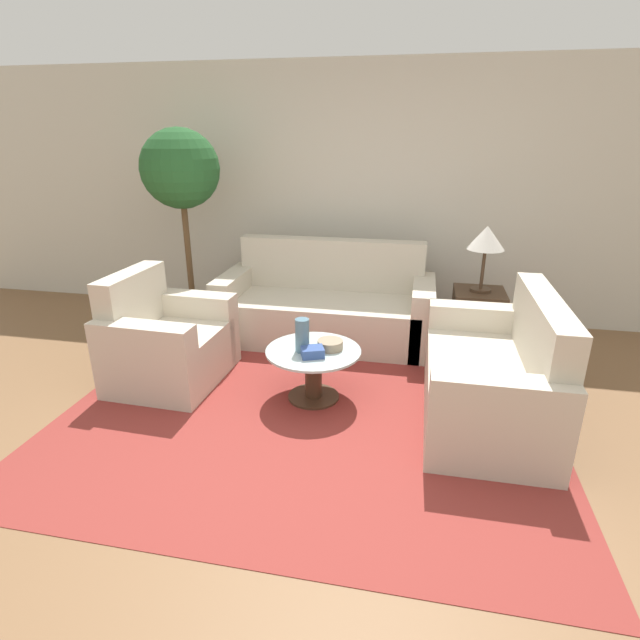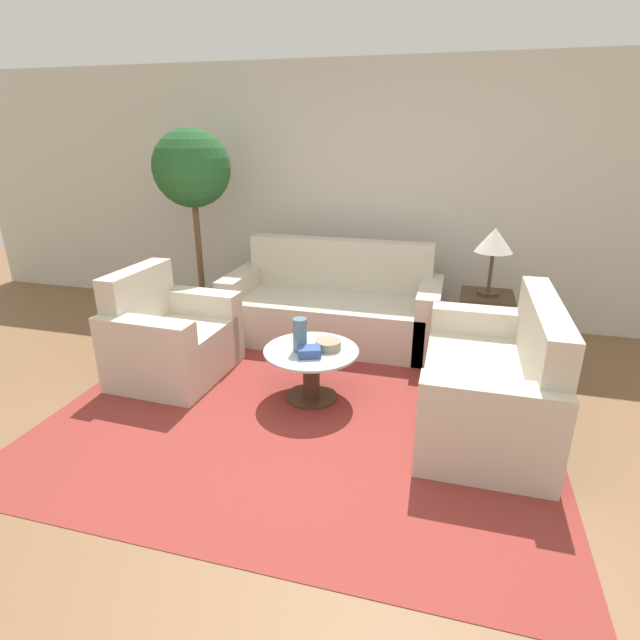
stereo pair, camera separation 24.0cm
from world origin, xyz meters
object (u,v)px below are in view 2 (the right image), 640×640
loveseat (496,386)px  book_stack (309,352)px  sofa_main (334,308)px  potted_plant (193,182)px  table_lamp (494,242)px  coffee_table (311,367)px  bowl (328,345)px  armchair (169,341)px  vase (300,335)px

loveseat → book_stack: (-1.31, -0.10, 0.14)m
sofa_main → potted_plant: potted_plant is taller
table_lamp → coffee_table: bearing=-138.5°
table_lamp → bowl: (-1.16, -1.09, -0.61)m
potted_plant → book_stack: size_ratio=10.01×
sofa_main → armchair: bearing=-134.8°
armchair → coffee_table: 1.27m
loveseat → potted_plant: potted_plant is taller
loveseat → coffee_table: 1.32m
potted_plant → armchair: bearing=-75.7°
armchair → bowl: bearing=-89.6°
armchair → loveseat: size_ratio=0.66×
loveseat → table_lamp: table_lamp is taller
sofa_main → coffee_table: (0.13, -1.23, -0.04)m
sofa_main → armchair: (-1.13, -1.14, 0.00)m
bowl → book_stack: 0.19m
vase → bowl: vase is taller
loveseat → potted_plant: bearing=-113.9°
bowl → armchair: bearing=178.1°
book_stack → sofa_main: bearing=75.1°
sofa_main → book_stack: (0.15, -1.34, 0.14)m
potted_plant → sofa_main: bearing=-1.3°
sofa_main → potted_plant: bearing=178.7°
book_stack → potted_plant: bearing=117.8°
coffee_table → vase: vase is taller
loveseat → bowl: 1.21m
table_lamp → potted_plant: size_ratio=0.29×
vase → book_stack: size_ratio=1.29×
potted_plant → book_stack: (1.58, -1.38, -1.03)m
armchair → potted_plant: potted_plant is taller
coffee_table → table_lamp: 1.88m
book_stack → armchair: bearing=149.9°
book_stack → bowl: bearing=36.1°
sofa_main → vase: 1.29m
sofa_main → armchair: 1.61m
bowl → table_lamp: bearing=43.1°
coffee_table → sofa_main: bearing=96.0°
loveseat → potted_plant: 3.37m
armchair → loveseat: (2.59, -0.10, -0.00)m
coffee_table → book_stack: book_stack is taller
coffee_table → table_lamp: table_lamp is taller
coffee_table → potted_plant: size_ratio=0.36×
armchair → bowl: size_ratio=5.14×
potted_plant → bowl: potted_plant is taller
loveseat → table_lamp: 1.37m
potted_plant → vase: (1.49, -1.30, -0.94)m
armchair → loveseat: bearing=-90.1°
armchair → table_lamp: (2.54, 1.04, 0.75)m
armchair → book_stack: size_ratio=5.00×
bowl → coffee_table: bearing=-159.7°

